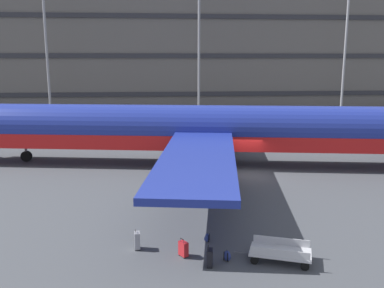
{
  "coord_description": "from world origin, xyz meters",
  "views": [
    {
      "loc": [
        -6.68,
        -30.22,
        8.61
      ],
      "look_at": [
        -4.5,
        -2.81,
        3.0
      ],
      "focal_mm": 39.0,
      "sensor_mm": 36.0,
      "label": 1
    }
  ],
  "objects_px": {
    "backpack_scuffed": "(207,238)",
    "airliner": "(197,130)",
    "baggage_cart": "(280,252)",
    "suitcase_black": "(137,240)",
    "suitcase_red": "(210,257)",
    "suitcase_teal": "(183,249)",
    "backpack_laid_flat": "(227,256)"
  },
  "relations": [
    {
      "from": "backpack_scuffed",
      "to": "airliner",
      "type": "bearing_deg",
      "value": 86.54
    },
    {
      "from": "airliner",
      "to": "backpack_scuffed",
      "type": "relative_size",
      "value": 94.5
    },
    {
      "from": "baggage_cart",
      "to": "airliner",
      "type": "bearing_deg",
      "value": 96.71
    },
    {
      "from": "suitcase_black",
      "to": "suitcase_red",
      "type": "bearing_deg",
      "value": -31.31
    },
    {
      "from": "backpack_scuffed",
      "to": "baggage_cart",
      "type": "xyz_separation_m",
      "value": [
        2.94,
        -2.23,
        0.23
      ]
    },
    {
      "from": "suitcase_teal",
      "to": "suitcase_red",
      "type": "bearing_deg",
      "value": -43.28
    },
    {
      "from": "airliner",
      "to": "backpack_laid_flat",
      "type": "height_order",
      "value": "airliner"
    },
    {
      "from": "backpack_laid_flat",
      "to": "backpack_scuffed",
      "type": "bearing_deg",
      "value": 108.15
    },
    {
      "from": "airliner",
      "to": "baggage_cart",
      "type": "distance_m",
      "value": 17.54
    },
    {
      "from": "suitcase_teal",
      "to": "backpack_laid_flat",
      "type": "distance_m",
      "value": 1.96
    },
    {
      "from": "airliner",
      "to": "backpack_laid_flat",
      "type": "xyz_separation_m",
      "value": [
        -0.25,
        -17.02,
        -2.69
      ]
    },
    {
      "from": "suitcase_black",
      "to": "suitcase_red",
      "type": "height_order",
      "value": "suitcase_black"
    },
    {
      "from": "backpack_scuffed",
      "to": "baggage_cart",
      "type": "bearing_deg",
      "value": -37.18
    },
    {
      "from": "suitcase_red",
      "to": "baggage_cart",
      "type": "bearing_deg",
      "value": 4.22
    },
    {
      "from": "backpack_scuffed",
      "to": "baggage_cart",
      "type": "relative_size",
      "value": 0.14
    },
    {
      "from": "backpack_laid_flat",
      "to": "airliner",
      "type": "bearing_deg",
      "value": 89.17
    },
    {
      "from": "airliner",
      "to": "suitcase_red",
      "type": "bearing_deg",
      "value": -93.49
    },
    {
      "from": "airliner",
      "to": "baggage_cart",
      "type": "relative_size",
      "value": 13.04
    },
    {
      "from": "suitcase_black",
      "to": "backpack_scuffed",
      "type": "distance_m",
      "value": 3.35
    },
    {
      "from": "backpack_laid_flat",
      "to": "baggage_cart",
      "type": "height_order",
      "value": "baggage_cart"
    },
    {
      "from": "suitcase_teal",
      "to": "backpack_laid_flat",
      "type": "height_order",
      "value": "suitcase_teal"
    },
    {
      "from": "suitcase_red",
      "to": "suitcase_black",
      "type": "bearing_deg",
      "value": 148.69
    },
    {
      "from": "backpack_laid_flat",
      "to": "suitcase_red",
      "type": "bearing_deg",
      "value": -151.69
    },
    {
      "from": "backpack_laid_flat",
      "to": "baggage_cart",
      "type": "distance_m",
      "value": 2.29
    },
    {
      "from": "backpack_laid_flat",
      "to": "suitcase_teal",
      "type": "bearing_deg",
      "value": 163.53
    },
    {
      "from": "baggage_cart",
      "to": "suitcase_teal",
      "type": "bearing_deg",
      "value": 169.52
    },
    {
      "from": "suitcase_black",
      "to": "baggage_cart",
      "type": "distance_m",
      "value": 6.45
    },
    {
      "from": "airliner",
      "to": "suitcase_red",
      "type": "height_order",
      "value": "airliner"
    },
    {
      "from": "suitcase_teal",
      "to": "backpack_scuffed",
      "type": "distance_m",
      "value": 1.91
    },
    {
      "from": "airliner",
      "to": "suitcase_black",
      "type": "distance_m",
      "value": 16.31
    },
    {
      "from": "suitcase_black",
      "to": "baggage_cart",
      "type": "bearing_deg",
      "value": -15.07
    },
    {
      "from": "suitcase_black",
      "to": "suitcase_teal",
      "type": "xyz_separation_m",
      "value": [
        2.07,
        -0.91,
        -0.06
      ]
    }
  ]
}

